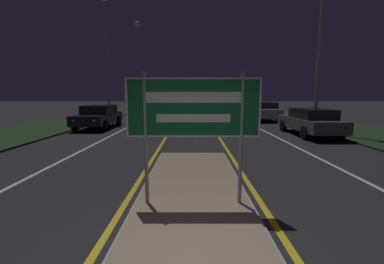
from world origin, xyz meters
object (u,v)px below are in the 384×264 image
object	(u,v)px
streetlight_left_far	(137,51)
car_receding_0	(309,121)
car_approaching_1	(166,106)
highway_sign	(192,113)
car_approaching_2	(172,104)
streetlight_right_near	(320,26)
car_receding_3	(225,103)
car_approaching_0	(97,116)
streetlight_left_near	(105,44)
car_receding_2	(209,105)
car_receding_1	(262,111)

from	to	relation	value
streetlight_left_far	car_receding_0	xyz separation A→B (m)	(12.49, -17.89, -6.42)
car_approaching_1	highway_sign	bearing A→B (deg)	-83.55
car_receding_0	car_approaching_2	distance (m)	27.47
highway_sign	car_receding_0	distance (m)	10.67
streetlight_right_near	car_receding_3	bearing A→B (deg)	91.82
car_approaching_2	streetlight_left_far	bearing A→B (deg)	-113.62
highway_sign	car_approaching_0	distance (m)	13.13
streetlight_left_near	car_receding_2	world-z (taller)	streetlight_left_near
car_receding_3	streetlight_left_far	bearing A→B (deg)	-133.40
streetlight_right_near	streetlight_left_near	bearing A→B (deg)	155.83
car_approaching_2	car_receding_1	bearing A→B (deg)	-64.78
streetlight_right_near	car_receding_3	size ratio (longest dim) A/B	2.20
highway_sign	car_receding_1	bearing A→B (deg)	70.49
streetlight_left_far	car_approaching_1	xyz separation A→B (m)	(3.50, -1.02, -6.38)
car_approaching_0	car_receding_1	bearing A→B (deg)	21.63
car_receding_2	car_receding_1	bearing A→B (deg)	-75.32
streetlight_left_far	car_approaching_0	world-z (taller)	streetlight_left_far
car_receding_0	car_receding_1	world-z (taller)	car_receding_1
streetlight_left_near	car_approaching_1	xyz separation A→B (m)	(3.52, 10.27, -5.03)
car_approaching_1	car_approaching_2	world-z (taller)	car_approaching_1
streetlight_left_far	car_receding_0	bearing A→B (deg)	-55.07
streetlight_left_far	car_approaching_1	size ratio (longest dim) A/B	2.21
car_receding_0	car_receding_3	distance (m)	30.73
car_receding_1	streetlight_left_far	bearing A→B (deg)	139.85
streetlight_left_far	streetlight_right_near	world-z (taller)	streetlight_left_far
car_approaching_1	car_approaching_2	size ratio (longest dim) A/B	1.05
streetlight_left_near	car_receding_0	world-z (taller)	streetlight_left_near
streetlight_right_near	streetlight_left_far	bearing A→B (deg)	127.32
streetlight_left_far	car_receding_1	size ratio (longest dim) A/B	2.43
car_receding_2	car_approaching_0	distance (m)	19.55
car_receding_0	car_approaching_0	world-z (taller)	car_approaching_0
streetlight_right_near	car_approaching_1	size ratio (longest dim) A/B	1.96
streetlight_left_far	car_approaching_0	bearing A→B (deg)	-88.27
car_receding_2	car_approaching_2	distance (m)	7.44
car_receding_1	car_receding_3	world-z (taller)	car_receding_1
car_receding_1	car_receding_3	size ratio (longest dim) A/B	1.03
streetlight_left_near	car_receding_1	bearing A→B (deg)	4.77
car_approaching_2	highway_sign	bearing A→B (deg)	-85.28
streetlight_right_near	car_approaching_1	xyz separation A→B (m)	(-9.58, 16.15, -4.87)
streetlight_left_near	car_approaching_2	bearing A→B (deg)	79.62
car_receding_3	car_approaching_0	world-z (taller)	car_approaching_0
highway_sign	car_receding_3	world-z (taller)	highway_sign
car_receding_2	car_approaching_0	bearing A→B (deg)	-115.14
car_receding_1	car_receding_3	bearing A→B (deg)	90.10
streetlight_left_near	car_receding_1	world-z (taller)	streetlight_left_near
streetlight_left_far	car_receding_3	bearing A→B (deg)	46.60
streetlight_left_near	streetlight_left_far	bearing A→B (deg)	89.93
car_approaching_1	car_receding_0	bearing A→B (deg)	-61.95
highway_sign	car_approaching_0	world-z (taller)	highway_sign
car_receding_1	car_approaching_2	distance (m)	20.29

